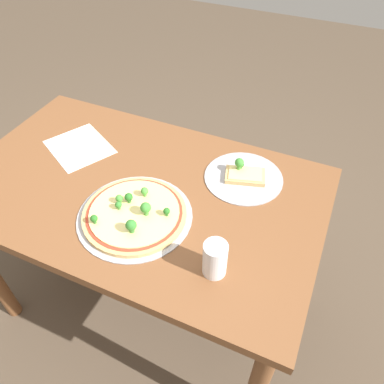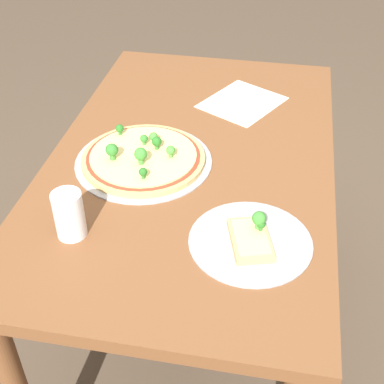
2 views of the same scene
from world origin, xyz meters
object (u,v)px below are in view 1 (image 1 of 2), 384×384
at_px(dining_table, 140,208).
at_px(pizza_tray_slice, 244,176).
at_px(pizza_tray_whole, 135,214).
at_px(drinking_cup, 215,259).

bearing_deg(dining_table, pizza_tray_slice, -148.95).
bearing_deg(pizza_tray_slice, pizza_tray_whole, 50.55).
bearing_deg(pizza_tray_whole, dining_table, -63.42).
height_order(dining_table, pizza_tray_slice, pizza_tray_slice).
bearing_deg(pizza_tray_whole, pizza_tray_slice, -129.45).
xyz_separation_m(dining_table, pizza_tray_slice, (-0.32, -0.19, 0.12)).
relative_size(pizza_tray_whole, pizza_tray_slice, 1.33).
height_order(dining_table, pizza_tray_whole, pizza_tray_whole).
distance_m(dining_table, drinking_cup, 0.45).
relative_size(dining_table, pizza_tray_slice, 4.57).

